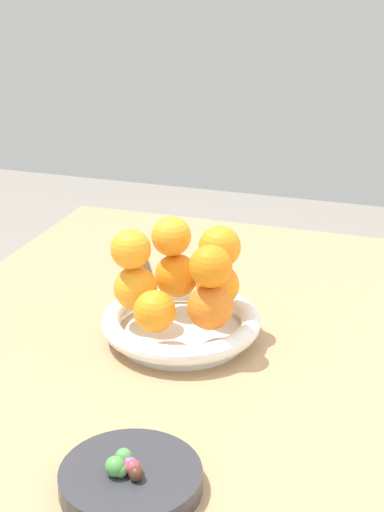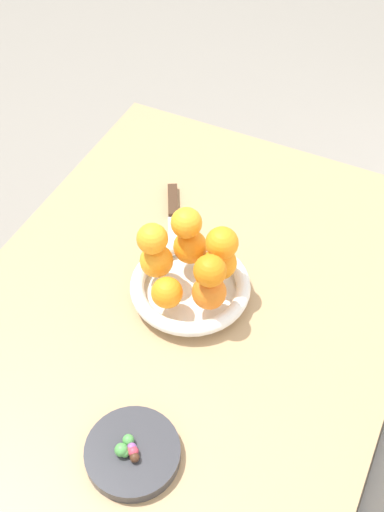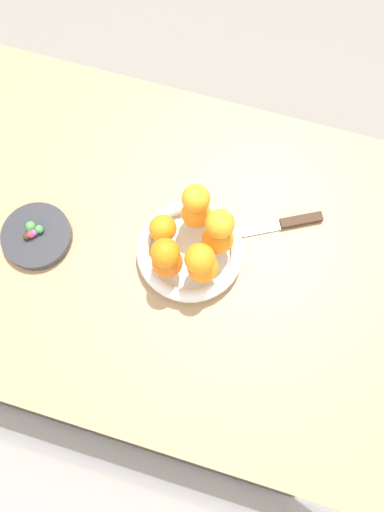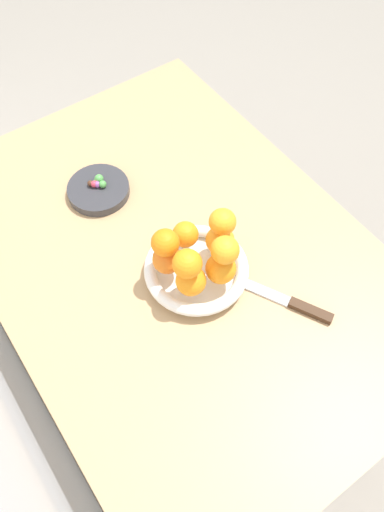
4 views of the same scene
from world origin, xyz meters
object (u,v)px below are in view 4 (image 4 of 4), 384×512
object	(u,v)px
fruit_bowl	(197,269)
orange_0	(221,269)
candy_ball_0	(91,183)
candy_ball_2	(97,180)
dining_table	(178,273)
orange_1	(220,240)
candy_ball_6	(94,184)
orange_4	(191,281)
orange_5	(225,250)
candy_ball_5	(96,184)
candy_dish	(99,190)
orange_3	(167,259)
orange_6	(222,222)
knife	(282,299)
orange_7	(165,243)
candy_ball_4	(103,184)
candy_ball_3	(99,179)
candy_ball_1	(97,184)
orange_2	(185,234)
orange_8	(187,264)

from	to	relation	value
fruit_bowl	orange_0	size ratio (longest dim) A/B	3.50
candy_ball_0	candy_ball_2	distance (m)	0.02
dining_table	orange_1	size ratio (longest dim) A/B	18.43
candy_ball_6	orange_4	bearing A→B (deg)	-176.65
orange_0	orange_5	world-z (taller)	orange_5
orange_1	candy_ball_0	xyz separation A→B (m)	(0.32, 0.13, -0.04)
candy_ball_2	candy_ball_5	xyz separation A→B (m)	(-0.01, 0.01, -0.00)
orange_5	candy_ball_6	xyz separation A→B (m)	(0.37, 0.09, -0.10)
dining_table	candy_dish	world-z (taller)	candy_dish
orange_0	candy_ball_0	size ratio (longest dim) A/B	4.18
candy_ball_0	candy_ball_6	size ratio (longest dim) A/B	0.92
orange_4	candy_ball_6	xyz separation A→B (m)	(0.36, 0.02, -0.04)
orange_3	candy_ball_5	bearing A→B (deg)	1.24
orange_6	candy_ball_2	world-z (taller)	orange_6
orange_4	orange_5	bearing A→B (deg)	-98.73
candy_dish	orange_4	world-z (taller)	orange_4
candy_ball_6	knife	world-z (taller)	candy_ball_6
orange_7	candy_ball_0	xyz separation A→B (m)	(0.29, 0.02, -0.10)
orange_1	orange_6	distance (m)	0.06
orange_6	candy_ball_5	distance (m)	0.35
orange_4	candy_ball_4	world-z (taller)	orange_4
candy_dish	orange_3	xyz separation A→B (m)	(-0.28, -0.01, 0.06)
orange_3	candy_ball_2	size ratio (longest dim) A/B	4.02
candy_ball_3	candy_ball_5	size ratio (longest dim) A/B	1.43
candy_ball_3	orange_1	bearing A→B (deg)	-161.39
orange_5	candy_ball_1	world-z (taller)	orange_5
orange_2	candy_ball_3	world-z (taller)	orange_2
candy_ball_1	orange_5	bearing A→B (deg)	-166.67
orange_0	orange_7	distance (m)	0.12
candy_ball_5	knife	world-z (taller)	candy_ball_5
dining_table	candy_dish	bearing A→B (deg)	12.95
candy_dish	candy_ball_0	distance (m)	0.02
orange_0	orange_8	size ratio (longest dim) A/B	1.09
fruit_bowl	orange_2	world-z (taller)	orange_2
fruit_bowl	orange_2	bearing A→B (deg)	-12.24
orange_5	candy_ball_2	world-z (taller)	orange_5
candy_ball_5	orange_1	bearing A→B (deg)	-159.05
orange_8	candy_ball_5	size ratio (longest dim) A/B	3.96
orange_2	orange_5	world-z (taller)	orange_5
fruit_bowl	candy_ball_5	distance (m)	0.32
orange_3	orange_8	size ratio (longest dim) A/B	1.05
orange_6	candy_ball_5	xyz separation A→B (m)	(0.31, 0.12, -0.10)
orange_7	knife	xyz separation A→B (m)	(-0.18, -0.16, -0.12)
orange_6	candy_ball_6	xyz separation A→B (m)	(0.31, 0.13, -0.10)
dining_table	candy_ball_3	bearing A→B (deg)	9.97
candy_ball_1	knife	size ratio (longest dim) A/B	0.06
candy_ball_5	candy_ball_0	bearing A→B (deg)	51.80
candy_ball_4	knife	world-z (taller)	candy_ball_4
orange_3	candy_ball_0	bearing A→B (deg)	3.23
orange_8	candy_ball_3	bearing A→B (deg)	0.06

